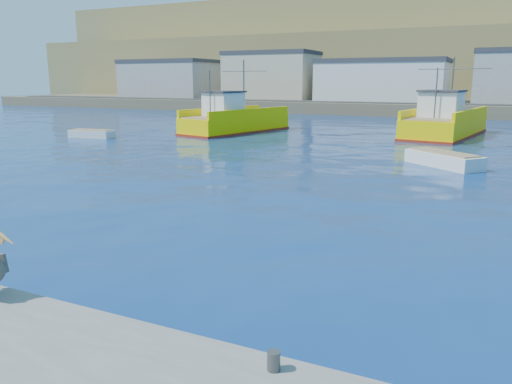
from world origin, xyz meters
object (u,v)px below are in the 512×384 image
(trawler_yellow_b, at_px, (445,123))
(trawler_yellow_a, at_px, (234,121))
(skiff_left, at_px, (92,134))
(skiff_mid, at_px, (443,161))

(trawler_yellow_b, bearing_deg, trawler_yellow_a, -164.44)
(trawler_yellow_a, relative_size, trawler_yellow_b, 0.92)
(trawler_yellow_a, bearing_deg, trawler_yellow_b, 15.56)
(trawler_yellow_a, distance_m, skiff_left, 12.53)
(skiff_left, bearing_deg, trawler_yellow_b, 27.99)
(skiff_left, bearing_deg, trawler_yellow_a, 46.45)
(trawler_yellow_a, relative_size, skiff_left, 3.12)
(skiff_left, distance_m, skiff_mid, 27.92)
(trawler_yellow_a, relative_size, skiff_mid, 2.70)
(skiff_mid, bearing_deg, skiff_left, 175.15)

